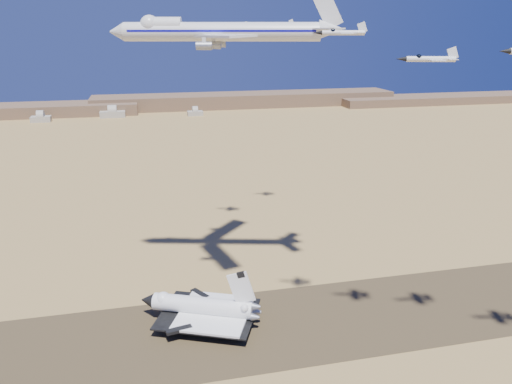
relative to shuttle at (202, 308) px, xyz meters
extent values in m
plane|color=#A18047|center=(10.47, -8.20, -5.88)|extent=(1200.00, 1200.00, 0.00)
cube|color=#4B3E25|center=(10.47, -8.20, -5.85)|extent=(600.00, 50.00, 0.06)
cube|color=brown|center=(130.47, 531.80, 3.12)|extent=(420.00, 60.00, 18.00)
cube|color=brown|center=(410.47, 501.80, -0.38)|extent=(300.00, 60.00, 11.00)
cube|color=#A29E8F|center=(-129.53, 461.80, -2.63)|extent=(22.00, 14.00, 6.50)
cube|color=#A29E8F|center=(-49.53, 476.80, -2.13)|extent=(30.00, 15.00, 7.50)
cube|color=#A29E8F|center=(50.47, 466.80, -3.13)|extent=(19.00, 12.50, 5.50)
cylinder|color=white|center=(0.09, -0.04, 0.83)|extent=(35.30, 20.15, 6.27)
cone|color=black|center=(-18.55, 8.16, 0.83)|extent=(7.01, 7.48, 5.95)
sphere|color=white|center=(-13.23, 5.81, 1.73)|extent=(5.82, 5.82, 5.82)
cube|color=white|center=(4.19, -1.84, -1.74)|extent=(33.35, 34.49, 1.01)
cube|color=black|center=(2.14, -0.94, -2.25)|extent=(41.54, 38.10, 0.56)
cube|color=white|center=(13.41, -5.89, 9.56)|extent=(9.81, 4.89, 12.89)
cylinder|color=gray|center=(-13.23, 5.81, -4.09)|extent=(0.40, 0.40, 3.58)
cylinder|color=black|center=(-13.23, 5.81, -5.27)|extent=(1.33, 0.96, 1.23)
cylinder|color=gray|center=(3.99, -7.86, -4.09)|extent=(0.40, 0.40, 3.58)
cylinder|color=black|center=(3.99, -7.86, -5.27)|extent=(1.33, 0.96, 1.23)
cylinder|color=gray|center=(8.49, 2.38, -4.09)|extent=(0.40, 0.40, 3.58)
cylinder|color=black|center=(8.49, 2.38, -5.27)|extent=(1.33, 0.96, 1.23)
cylinder|color=silver|center=(13.14, 22.88, 94.52)|extent=(68.16, 23.66, 6.47)
cone|color=silver|center=(-22.56, 32.22, 94.52)|extent=(6.53, 7.54, 6.47)
sphere|color=silver|center=(-11.31, 29.28, 96.84)|extent=(6.67, 6.67, 6.67)
cube|color=silver|center=(11.01, 6.72, 93.30)|extent=(15.85, 31.62, 0.71)
cube|color=silver|center=(19.19, 38.02, 93.30)|extent=(27.25, 28.48, 0.71)
cube|color=silver|center=(46.70, 7.31, 95.53)|extent=(8.31, 12.20, 0.51)
cube|color=silver|center=(50.02, 20.03, 95.53)|extent=(11.77, 11.82, 0.51)
cube|color=silver|center=(48.36, 13.67, 102.10)|extent=(11.33, 3.60, 14.45)
cylinder|color=gray|center=(8.88, 14.59, 90.27)|extent=(5.56, 3.82, 2.63)
cylinder|color=gray|center=(4.62, 6.30, 90.27)|extent=(5.56, 3.82, 2.63)
cylinder|color=gray|center=(13.49, 32.20, 90.27)|extent=(5.56, 3.82, 2.63)
cylinder|color=gray|center=(13.84, 41.52, 90.27)|extent=(5.56, 3.82, 2.63)
imported|color=#EB3B0D|center=(6.83, -7.35, -4.93)|extent=(0.45, 0.67, 1.79)
imported|color=#EB3B0D|center=(8.61, -7.10, -5.00)|extent=(0.51, 0.83, 1.65)
imported|color=#EB3B0D|center=(8.31, -11.11, -5.02)|extent=(1.05, 0.77, 1.61)
cylinder|color=silver|center=(38.20, -26.18, 94.29)|extent=(11.03, 5.24, 1.32)
cone|color=black|center=(31.86, -23.77, 94.29)|extent=(2.72, 2.01, 1.22)
sphere|color=black|center=(35.55, -25.17, 94.77)|extent=(1.32, 1.32, 1.32)
cube|color=silver|center=(39.08, -26.51, 94.11)|extent=(5.75, 8.21, 0.24)
cube|color=silver|center=(42.60, -27.84, 94.29)|extent=(3.61, 5.14, 0.19)
cube|color=silver|center=(42.77, -27.91, 95.61)|extent=(2.75, 1.23, 3.19)
cylinder|color=silver|center=(57.39, -38.82, 87.85)|extent=(12.26, 5.08, 1.45)
cone|color=black|center=(50.29, -36.61, 87.85)|extent=(2.96, 2.08, 1.34)
sphere|color=black|center=(54.43, -37.90, 88.36)|extent=(1.45, 1.45, 1.45)
cube|color=silver|center=(58.38, -39.13, 87.64)|extent=(5.92, 8.97, 0.26)
cube|color=silver|center=(62.32, -40.36, 87.85)|extent=(3.71, 5.61, 0.21)
cube|color=silver|center=(62.52, -40.42, 89.29)|extent=(3.06, 1.18, 3.50)
cone|color=black|center=(72.18, -47.53, 89.99)|extent=(3.00, 1.73, 1.43)
cylinder|color=silver|center=(26.39, 68.83, 96.00)|extent=(11.10, 5.08, 1.32)
cone|color=black|center=(19.99, 71.13, 96.00)|extent=(2.72, 1.99, 1.23)
sphere|color=black|center=(23.72, 69.79, 96.48)|extent=(1.32, 1.32, 1.32)
cube|color=silver|center=(27.27, 68.51, 95.82)|extent=(5.67, 8.22, 0.24)
cube|color=silver|center=(30.83, 67.23, 96.00)|extent=(3.55, 5.14, 0.19)
cube|color=silver|center=(31.00, 67.17, 97.32)|extent=(2.77, 1.19, 3.19)
cylinder|color=silver|center=(54.27, 91.03, 97.64)|extent=(11.02, 3.73, 1.29)
cone|color=black|center=(47.83, 92.52, 97.64)|extent=(2.59, 1.70, 1.19)
sphere|color=black|center=(51.58, 91.65, 98.09)|extent=(1.29, 1.29, 1.29)
cube|color=silver|center=(55.16, 90.83, 97.45)|extent=(4.78, 7.88, 0.23)
cube|color=silver|center=(58.74, 90.00, 97.64)|extent=(3.00, 4.93, 0.18)
cube|color=silver|center=(58.92, 89.96, 98.92)|extent=(2.76, 0.85, 3.11)
camera|label=1|loc=(-16.70, -158.03, 94.67)|focal=35.00mm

